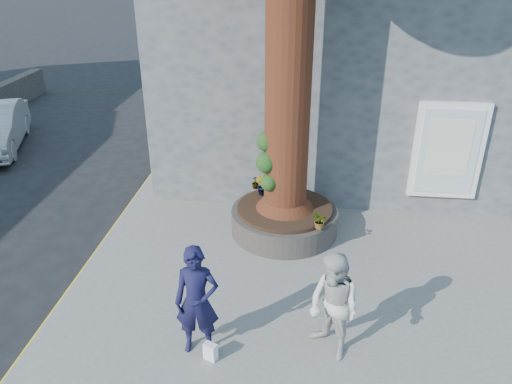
# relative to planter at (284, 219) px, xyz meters

# --- Properties ---
(ground) EXTENTS (120.00, 120.00, 0.00)m
(ground) POSITION_rel_planter_xyz_m (-0.80, -2.00, -0.41)
(ground) COLOR black
(ground) RESTS_ON ground
(pavement) EXTENTS (9.00, 8.00, 0.12)m
(pavement) POSITION_rel_planter_xyz_m (0.70, -1.00, -0.35)
(pavement) COLOR slate
(pavement) RESTS_ON ground
(yellow_line) EXTENTS (0.10, 30.00, 0.01)m
(yellow_line) POSITION_rel_planter_xyz_m (-3.85, -1.00, -0.41)
(yellow_line) COLOR yellow
(yellow_line) RESTS_ON ground
(stone_shop) EXTENTS (10.30, 8.30, 6.30)m
(stone_shop) POSITION_rel_planter_xyz_m (1.70, 5.20, 2.75)
(stone_shop) COLOR #4F5254
(stone_shop) RESTS_ON ground
(planter) EXTENTS (2.30, 2.30, 0.60)m
(planter) POSITION_rel_planter_xyz_m (0.00, 0.00, 0.00)
(planter) COLOR black
(planter) RESTS_ON pavement
(man) EXTENTS (0.69, 0.48, 1.82)m
(man) POSITION_rel_planter_xyz_m (-1.10, -3.70, 0.62)
(man) COLOR #131233
(man) RESTS_ON pavement
(woman) EXTENTS (1.05, 1.07, 1.74)m
(woman) POSITION_rel_planter_xyz_m (0.91, -3.55, 0.58)
(woman) COLOR beige
(woman) RESTS_ON pavement
(shopping_bag) EXTENTS (0.23, 0.19, 0.28)m
(shopping_bag) POSITION_rel_planter_xyz_m (-0.89, -3.90, -0.15)
(shopping_bag) COLOR white
(shopping_bag) RESTS_ON pavement
(plant_a) EXTENTS (0.22, 0.17, 0.37)m
(plant_a) POSITION_rel_planter_xyz_m (-0.51, 0.85, 0.49)
(plant_a) COLOR gray
(plant_a) RESTS_ON planter
(plant_b) EXTENTS (0.34, 0.34, 0.44)m
(plant_b) POSITION_rel_planter_xyz_m (-0.57, 0.55, 0.53)
(plant_b) COLOR gray
(plant_b) RESTS_ON planter
(plant_c) EXTENTS (0.23, 0.23, 0.31)m
(plant_c) POSITION_rel_planter_xyz_m (-0.72, 0.85, 0.46)
(plant_c) COLOR gray
(plant_c) RESTS_ON planter
(plant_d) EXTENTS (0.31, 0.34, 0.34)m
(plant_d) POSITION_rel_planter_xyz_m (0.74, -0.85, 0.48)
(plant_d) COLOR gray
(plant_d) RESTS_ON planter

